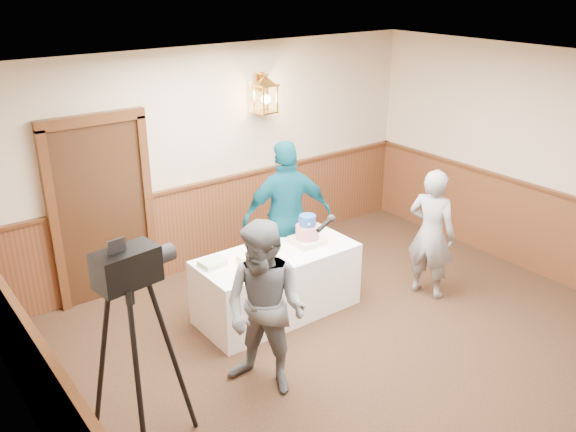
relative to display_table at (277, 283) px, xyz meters
name	(u,v)px	position (x,y,z in m)	size (l,w,h in m)	color
ground	(420,389)	(0.26, -1.90, -0.38)	(7.00, 7.00, 0.00)	black
room_shell	(391,225)	(0.21, -1.45, 1.15)	(6.02, 7.02, 2.81)	beige
display_table	(277,283)	(0.00, 0.00, 0.00)	(1.80, 0.80, 0.75)	white
tiered_cake	(307,232)	(0.42, 0.00, 0.51)	(0.34, 0.34, 0.34)	beige
sheet_cake_yellow	(257,257)	(-0.28, -0.02, 0.41)	(0.36, 0.28, 0.07)	#F7FE98
sheet_cake_green	(212,263)	(-0.72, 0.15, 0.40)	(0.26, 0.21, 0.06)	#9CC98E
interviewer	(265,309)	(-0.85, -1.00, 0.45)	(1.57, 1.00, 1.65)	slate
baker	(431,234)	(1.69, -0.71, 0.40)	(0.57, 0.37, 1.56)	gray
assistant_p	(287,217)	(0.46, 0.42, 0.55)	(1.08, 0.45, 1.84)	#0C4D60
tv_camera_rig	(138,371)	(-2.12, -1.15, 0.45)	(0.72, 0.67, 1.83)	black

